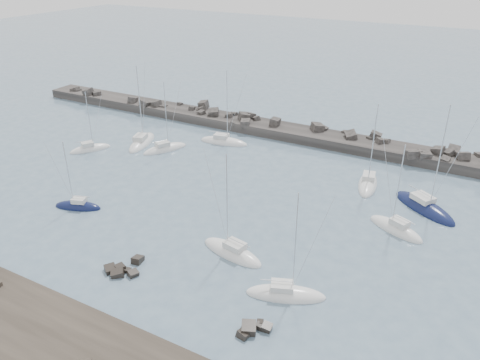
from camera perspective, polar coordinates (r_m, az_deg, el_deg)
name	(u,v)px	position (r m, az deg, el deg)	size (l,w,h in m)	color
ground	(199,238)	(59.24, -5.00, -7.09)	(400.00, 400.00, 0.00)	slate
rock_cluster_near	(125,269)	(55.21, -13.88, -10.46)	(4.36, 4.79, 1.38)	black
rock_cluster_far	(251,330)	(46.45, 1.33, -17.83)	(2.99, 3.22, 1.62)	black
breakwater	(273,132)	(92.20, 4.04, 5.87)	(115.00, 7.35, 5.07)	#2B2826
sailboat_0	(90,149)	(88.39, -17.79, 3.57)	(5.76, 7.34, 11.66)	white
sailboat_1	(142,143)	(88.93, -11.87, 4.45)	(5.69, 10.21, 15.46)	white
sailboat_2	(78,207)	(69.35, -19.14, -3.09)	(7.00, 4.20, 10.80)	#0E153B
sailboat_3	(165,149)	(85.33, -9.14, 3.72)	(6.19, 8.64, 13.28)	white
sailboat_4	(224,142)	(87.49, -1.99, 4.63)	(9.60, 4.27, 14.58)	white
sailboat_5	(232,253)	(56.21, -0.95, -8.85)	(9.01, 4.34, 13.77)	white
sailboat_6	(368,184)	(74.25, 15.31, -0.50)	(4.25, 9.28, 14.15)	white
sailboat_7	(285,295)	(50.53, 5.57, -13.73)	(8.77, 5.46, 13.24)	white
sailboat_8	(424,208)	(70.04, 21.51, -3.20)	(10.44, 8.74, 16.53)	#0E153B
sailboat_9	(396,229)	(63.72, 18.46, -5.72)	(8.22, 5.55, 12.75)	white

